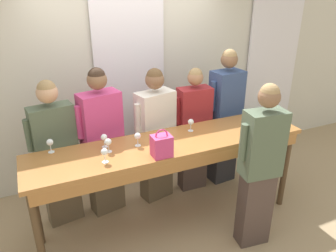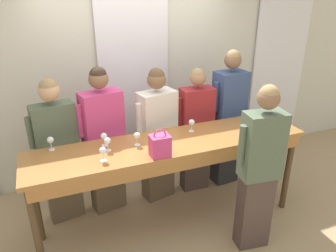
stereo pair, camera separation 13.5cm
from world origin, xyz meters
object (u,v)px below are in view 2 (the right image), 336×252
(wine_glass_center_right, at_px, (103,151))
(guest_striped_shirt, at_px, (196,130))
(handbag, at_px, (160,145))
(wine_glass_center_left, at_px, (107,141))
(host_pouring, at_px, (259,169))
(wine_bottle, at_px, (270,124))
(wine_glass_front_mid, at_px, (137,136))
(guest_olive_jacket, at_px, (58,151))
(guest_pink_top, at_px, (104,141))
(guest_cream_sweater, at_px, (157,135))
(wine_glass_front_left, at_px, (192,123))
(guest_navy_coat, at_px, (228,118))
(wine_glass_front_right, at_px, (104,137))
(potted_plant, at_px, (268,135))
(wine_glass_center_mid, at_px, (248,121))
(tasting_bar, at_px, (171,153))
(wine_glass_back_left, at_px, (50,141))

(wine_glass_center_right, xyz_separation_m, guest_striped_shirt, (1.30, 0.69, -0.31))
(handbag, distance_m, guest_striped_shirt, 1.15)
(wine_glass_center_left, xyz_separation_m, host_pouring, (1.32, -0.67, -0.23))
(wine_bottle, xyz_separation_m, wine_glass_front_mid, (-1.41, 0.27, -0.01))
(handbag, xyz_separation_m, guest_olive_jacket, (-0.89, 0.79, -0.27))
(handbag, xyz_separation_m, guest_pink_top, (-0.39, 0.79, -0.25))
(wine_glass_center_left, bearing_deg, handbag, -32.86)
(guest_olive_jacket, bearing_deg, guest_cream_sweater, -0.00)
(wine_glass_front_left, height_order, guest_navy_coat, guest_navy_coat)
(guest_olive_jacket, distance_m, guest_navy_coat, 2.13)
(wine_glass_front_mid, bearing_deg, wine_glass_front_left, 8.66)
(wine_glass_front_right, bearing_deg, wine_bottle, -12.42)
(guest_striped_shirt, distance_m, potted_plant, 1.71)
(handbag, distance_m, guest_olive_jacket, 1.22)
(guest_striped_shirt, bearing_deg, guest_pink_top, 180.00)
(wine_glass_center_mid, bearing_deg, tasting_bar, 179.39)
(wine_glass_front_right, bearing_deg, wine_glass_center_mid, -7.17)
(wine_glass_center_mid, height_order, potted_plant, wine_glass_center_mid)
(guest_cream_sweater, bearing_deg, guest_navy_coat, 0.00)
(wine_glass_front_mid, xyz_separation_m, potted_plant, (2.46, 0.97, -0.84))
(wine_glass_back_left, height_order, potted_plant, wine_glass_back_left)
(handbag, bearing_deg, wine_glass_back_left, 152.11)
(guest_cream_sweater, distance_m, host_pouring, 1.33)
(handbag, height_order, wine_glass_center_left, handbag)
(wine_glass_front_left, relative_size, guest_pink_top, 0.08)
(wine_glass_front_mid, xyz_separation_m, guest_olive_jacket, (-0.76, 0.50, -0.26))
(wine_glass_front_right, distance_m, potted_plant, 3.02)
(wine_glass_front_right, relative_size, potted_plant, 0.22)
(wine_glass_front_mid, distance_m, guest_olive_jacket, 0.94)
(wine_glass_center_right, bearing_deg, handbag, -10.90)
(tasting_bar, relative_size, wine_glass_center_left, 20.91)
(wine_bottle, distance_m, guest_olive_jacket, 2.31)
(potted_plant, bearing_deg, guest_striped_shirt, -163.12)
(guest_olive_jacket, relative_size, host_pouring, 0.96)
(guest_pink_top, bearing_deg, tasting_bar, -44.03)
(wine_bottle, relative_size, guest_navy_coat, 0.17)
(tasting_bar, xyz_separation_m, wine_glass_center_right, (-0.72, -0.11, 0.22))
(host_pouring, bearing_deg, wine_glass_back_left, 154.09)
(wine_glass_center_mid, bearing_deg, wine_glass_front_right, 172.83)
(wine_bottle, relative_size, wine_glass_front_left, 2.16)
(tasting_bar, distance_m, guest_olive_jacket, 1.24)
(wine_glass_center_left, xyz_separation_m, guest_pink_top, (0.05, 0.50, -0.24))
(wine_glass_front_mid, height_order, wine_glass_front_right, same)
(wine_glass_back_left, height_order, host_pouring, host_pouring)
(wine_glass_front_right, distance_m, guest_pink_top, 0.46)
(wine_glass_center_mid, bearing_deg, host_pouring, -112.52)
(wine_glass_front_right, distance_m, wine_glass_center_mid, 1.58)
(handbag, relative_size, wine_glass_front_mid, 1.98)
(wine_glass_center_left, bearing_deg, guest_cream_sweater, 35.96)
(guest_cream_sweater, xyz_separation_m, guest_navy_coat, (0.98, 0.00, 0.07))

